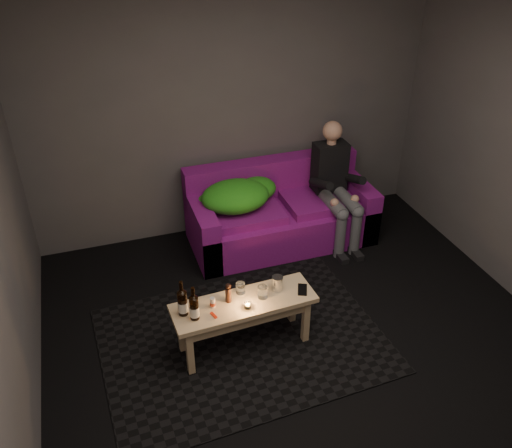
{
  "coord_description": "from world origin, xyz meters",
  "views": [
    {
      "loc": [
        -1.38,
        -2.56,
        3.12
      ],
      "look_at": [
        -0.09,
        1.26,
        0.58
      ],
      "focal_mm": 38.0,
      "sensor_mm": 36.0,
      "label": 1
    }
  ],
  "objects_px": {
    "coffee_table": "(244,310)",
    "beer_bottle_a": "(183,302)",
    "person": "(335,183)",
    "beer_bottle_b": "(194,307)",
    "steel_cup": "(277,283)",
    "sofa": "(280,214)"
  },
  "relations": [
    {
      "from": "coffee_table",
      "to": "beer_bottle_b",
      "type": "relative_size",
      "value": 4.0
    },
    {
      "from": "coffee_table",
      "to": "beer_bottle_a",
      "type": "distance_m",
      "value": 0.5
    },
    {
      "from": "coffee_table",
      "to": "beer_bottle_b",
      "type": "bearing_deg",
      "value": -170.79
    },
    {
      "from": "beer_bottle_b",
      "to": "steel_cup",
      "type": "height_order",
      "value": "beer_bottle_b"
    },
    {
      "from": "sofa",
      "to": "beer_bottle_a",
      "type": "distance_m",
      "value": 1.88
    },
    {
      "from": "sofa",
      "to": "steel_cup",
      "type": "xyz_separation_m",
      "value": [
        -0.52,
        -1.31,
        0.23
      ]
    },
    {
      "from": "sofa",
      "to": "steel_cup",
      "type": "distance_m",
      "value": 1.43
    },
    {
      "from": "sofa",
      "to": "beer_bottle_b",
      "type": "bearing_deg",
      "value": -130.05
    },
    {
      "from": "coffee_table",
      "to": "steel_cup",
      "type": "distance_m",
      "value": 0.33
    },
    {
      "from": "person",
      "to": "steel_cup",
      "type": "distance_m",
      "value": 1.57
    },
    {
      "from": "sofa",
      "to": "person",
      "type": "height_order",
      "value": "person"
    },
    {
      "from": "steel_cup",
      "to": "sofa",
      "type": "bearing_deg",
      "value": 68.37
    },
    {
      "from": "coffee_table",
      "to": "beer_bottle_a",
      "type": "bearing_deg",
      "value": 178.76
    },
    {
      "from": "person",
      "to": "beer_bottle_a",
      "type": "xyz_separation_m",
      "value": [
        -1.79,
        -1.21,
        -0.07
      ]
    },
    {
      "from": "sofa",
      "to": "coffee_table",
      "type": "height_order",
      "value": "sofa"
    },
    {
      "from": "sofa",
      "to": "person",
      "type": "xyz_separation_m",
      "value": [
        0.52,
        -0.15,
        0.34
      ]
    },
    {
      "from": "steel_cup",
      "to": "beer_bottle_b",
      "type": "bearing_deg",
      "value": -170.18
    },
    {
      "from": "person",
      "to": "coffee_table",
      "type": "height_order",
      "value": "person"
    },
    {
      "from": "beer_bottle_a",
      "to": "beer_bottle_b",
      "type": "relative_size",
      "value": 1.05
    },
    {
      "from": "beer_bottle_b",
      "to": "steel_cup",
      "type": "xyz_separation_m",
      "value": [
        0.68,
        0.12,
        -0.04
      ]
    },
    {
      "from": "person",
      "to": "beer_bottle_b",
      "type": "xyz_separation_m",
      "value": [
        -1.72,
        -1.28,
        -0.07
      ]
    },
    {
      "from": "beer_bottle_a",
      "to": "beer_bottle_b",
      "type": "xyz_separation_m",
      "value": [
        0.07,
        -0.07,
        -0.01
      ]
    }
  ]
}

